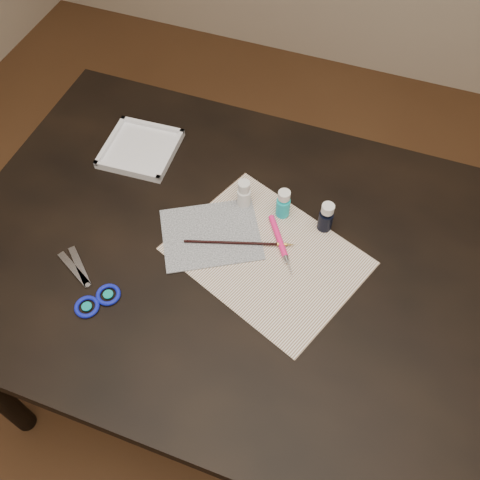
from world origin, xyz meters
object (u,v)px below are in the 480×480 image
(paint_bottle_white, at_px, (244,194))
(paint_bottle_navy, at_px, (326,217))
(paper, at_px, (267,256))
(palette_tray, at_px, (140,149))
(canvas, at_px, (211,234))
(paint_bottle_cyan, at_px, (283,204))
(scissors, at_px, (81,281))

(paint_bottle_white, bearing_deg, paint_bottle_navy, -0.01)
(paper, xyz_separation_m, palette_tray, (-0.41, 0.19, 0.01))
(canvas, bearing_deg, paint_bottle_navy, 24.90)
(paper, height_order, paint_bottle_navy, paint_bottle_navy)
(paper, bearing_deg, paint_bottle_cyan, 91.83)
(paint_bottle_navy, distance_m, palette_tray, 0.51)
(scissors, bearing_deg, canvas, -108.04)
(paper, xyz_separation_m, paint_bottle_white, (-0.10, 0.12, 0.04))
(canvas, bearing_deg, paper, -4.06)
(paper, bearing_deg, palette_tray, 154.69)
(canvas, relative_size, paint_bottle_cyan, 2.79)
(paint_bottle_white, distance_m, scissors, 0.42)
(paint_bottle_cyan, distance_m, paint_bottle_navy, 0.10)
(paint_bottle_cyan, bearing_deg, paper, -88.17)
(paint_bottle_white, height_order, scissors, paint_bottle_white)
(paint_bottle_navy, relative_size, scissors, 0.40)
(canvas, xyz_separation_m, paint_bottle_white, (0.04, 0.11, 0.04))
(paint_bottle_white, height_order, paint_bottle_cyan, same)
(paint_bottle_white, distance_m, palette_tray, 0.32)
(paper, xyz_separation_m, paint_bottle_cyan, (-0.00, 0.12, 0.04))
(palette_tray, bearing_deg, paint_bottle_white, -13.22)
(paint_bottle_white, relative_size, paint_bottle_cyan, 0.99)
(paint_bottle_navy, relative_size, palette_tray, 0.46)
(paper, distance_m, paint_bottle_navy, 0.16)
(paint_bottle_cyan, bearing_deg, paint_bottle_navy, -2.41)
(paint_bottle_white, bearing_deg, paint_bottle_cyan, 2.57)
(canvas, relative_size, paint_bottle_navy, 2.73)
(scissors, relative_size, palette_tray, 1.16)
(canvas, height_order, paint_bottle_cyan, paint_bottle_cyan)
(paint_bottle_white, bearing_deg, scissors, -128.43)
(paper, relative_size, scissors, 1.95)
(paper, distance_m, scissors, 0.41)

